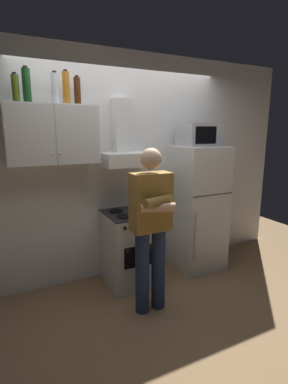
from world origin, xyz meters
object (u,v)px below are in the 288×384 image
microwave (199,135)px  bottle_wine_green (27,85)px  stove_oven (131,247)px  refrigerator (197,208)px  upper_cabinet (52,135)px  bottle_olive_oil (15,88)px  bottle_rum_dark (77,91)px  range_hood (126,148)px  cooking_pot (145,208)px  bottle_liquor_amber (66,88)px  person_standing (151,225)px  bottle_vodka_clear (55,89)px

microwave → bottle_wine_green: (-1.96, 0.07, 0.47)m
stove_oven → bottle_wine_green: (-1.01, 0.09, 1.77)m
stove_oven → refrigerator: (0.95, 0.00, 0.37)m
upper_cabinet → bottle_olive_oil: bottle_olive_oil is taller
upper_cabinet → stove_oven: size_ratio=1.03×
bottle_rum_dark → range_hood: bearing=-3.6°
cooking_pot → refrigerator: bearing=8.3°
bottle_rum_dark → upper_cabinet: bearing=-173.1°
bottle_liquor_amber → bottle_rum_dark: size_ratio=1.14×
range_hood → bottle_olive_oil: 1.25m
person_standing → bottle_vodka_clear: bearing=133.9°
person_standing → microwave: bearing=32.0°
upper_cabinet → bottle_rum_dark: bearing=6.9°
refrigerator → bottle_rum_dark: bearing=173.8°
stove_oven → bottle_olive_oil: 2.07m
microwave → bottle_wine_green: 2.02m
upper_cabinet → bottle_liquor_amber: (0.16, -0.00, 0.46)m
bottle_liquor_amber → bottle_rum_dark: 0.13m
stove_oven → microwave: size_ratio=1.82×
range_hood → refrigerator: 1.25m
person_standing → cooking_pot: (0.18, 0.49, 0.02)m
microwave → bottle_olive_oil: bearing=177.9°
range_hood → microwave: (0.95, -0.11, 0.14)m
cooking_pot → bottle_vodka_clear: bottle_vodka_clear is taller
range_hood → bottle_olive_oil: bearing=-178.3°
bottle_liquor_amber → person_standing: bearing=-51.2°
bottle_vodka_clear → range_hood: bearing=0.7°
range_hood → upper_cabinet: bearing=-179.9°
microwave → upper_cabinet: bearing=176.5°
upper_cabinet → refrigerator: upper_cabinet is taller
refrigerator → bottle_wine_green: size_ratio=4.87×
cooking_pot → range_hood: bearing=117.9°
person_standing → bottle_rum_dark: bottle_rum_dark is taller
bottle_wine_green → bottle_rum_dark: (0.49, 0.07, -0.02)m
upper_cabinet → cooking_pot: bearing=-14.7°
refrigerator → cooking_pot: 0.84m
cooking_pot → bottle_liquor_amber: bearing=162.4°
stove_oven → refrigerator: bearing=0.0°
refrigerator → microwave: bearing=90.9°
bottle_wine_green → microwave: bearing=-2.1°
bottle_rum_dark → refrigerator: bearing=-6.2°
refrigerator → person_standing: 1.17m
upper_cabinet → bottle_vodka_clear: size_ratio=2.89×
upper_cabinet → refrigerator: (1.75, -0.12, -0.95)m
person_standing → bottle_liquor_amber: 1.61m
microwave → bottle_vodka_clear: bearing=176.7°
bottle_rum_dark → bottle_liquor_amber: bearing=-163.6°
upper_cabinet → range_hood: bearing=0.1°
bottle_rum_dark → bottle_olive_oil: bearing=-173.7°
bottle_rum_dark → bottle_olive_oil: 0.59m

